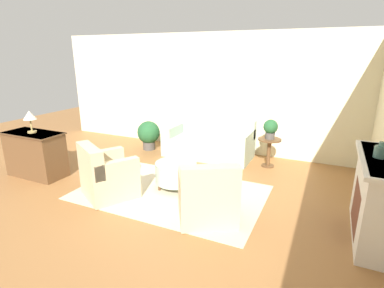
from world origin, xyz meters
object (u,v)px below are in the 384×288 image
(side_table, at_px, (269,148))
(potted_plant_on_side_table, at_px, (271,128))
(armchair_left, at_px, (106,176))
(table_lamp, at_px, (30,117))
(armchair_right, at_px, (207,197))
(dresser, at_px, (36,154))
(potted_plant_floor, at_px, (149,134))
(vase_mantel_near, at_px, (381,151))
(ottoman_table, at_px, (176,172))
(couch, at_px, (209,143))

(side_table, distance_m, potted_plant_on_side_table, 0.43)
(armchair_left, height_order, table_lamp, table_lamp)
(armchair_right, relative_size, side_table, 1.75)
(dresser, xyz_separation_m, potted_plant_floor, (1.06, 2.36, -0.05))
(vase_mantel_near, bearing_deg, dresser, -175.96)
(side_table, bearing_deg, ottoman_table, -125.35)
(dresser, bearing_deg, armchair_left, -3.95)
(side_table, distance_m, vase_mantel_near, 2.74)
(ottoman_table, xyz_separation_m, dresser, (-2.75, -0.63, 0.15))
(vase_mantel_near, distance_m, potted_plant_floor, 5.10)
(ottoman_table, bearing_deg, vase_mantel_near, -4.37)
(armchair_right, distance_m, dresser, 3.66)
(side_table, xyz_separation_m, dresser, (-4.02, -2.42, 0.04))
(armchair_left, distance_m, potted_plant_on_side_table, 3.38)
(dresser, distance_m, potted_plant_floor, 2.59)
(side_table, bearing_deg, armchair_left, -130.51)
(dresser, height_order, potted_plant_on_side_table, potted_plant_on_side_table)
(couch, relative_size, armchair_left, 1.86)
(vase_mantel_near, bearing_deg, potted_plant_on_side_table, 129.96)
(couch, bearing_deg, potted_plant_floor, -173.89)
(dresser, bearing_deg, armchair_right, -1.99)
(armchair_right, xyz_separation_m, side_table, (0.36, 2.55, 0.05))
(potted_plant_on_side_table, xyz_separation_m, table_lamp, (-4.02, -2.42, 0.34))
(potted_plant_on_side_table, bearing_deg, potted_plant_floor, -178.90)
(armchair_left, height_order, ottoman_table, armchair_left)
(vase_mantel_near, relative_size, potted_plant_on_side_table, 0.49)
(armchair_left, xyz_separation_m, potted_plant_on_side_table, (2.18, 2.55, 0.48))
(vase_mantel_near, xyz_separation_m, potted_plant_on_side_table, (-1.69, 2.02, -0.33))
(potted_plant_on_side_table, height_order, table_lamp, table_lamp)
(vase_mantel_near, bearing_deg, potted_plant_floor, 157.14)
(side_table, xyz_separation_m, potted_plant_floor, (-2.96, -0.06, -0.01))
(armchair_left, height_order, vase_mantel_near, vase_mantel_near)
(armchair_right, xyz_separation_m, vase_mantel_near, (2.05, 0.53, 0.81))
(dresser, relative_size, potted_plant_floor, 1.64)
(dresser, xyz_separation_m, table_lamp, (0.00, 0.00, 0.73))
(armchair_left, relative_size, potted_plant_floor, 1.50)
(dresser, xyz_separation_m, potted_plant_on_side_table, (4.02, 2.42, 0.39))
(side_table, height_order, vase_mantel_near, vase_mantel_near)
(vase_mantel_near, bearing_deg, armchair_left, -172.18)
(armchair_right, height_order, dresser, armchair_right)
(couch, relative_size, table_lamp, 4.76)
(table_lamp, bearing_deg, dresser, -165.96)
(ottoman_table, xyz_separation_m, table_lamp, (-2.75, -0.63, 0.88))
(side_table, distance_m, dresser, 4.69)
(armchair_left, height_order, armchair_right, same)
(side_table, height_order, potted_plant_floor, potted_plant_floor)
(couch, bearing_deg, armchair_right, -68.47)
(armchair_right, relative_size, dresser, 0.91)
(dresser, bearing_deg, side_table, 31.05)
(side_table, relative_size, vase_mantel_near, 3.05)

